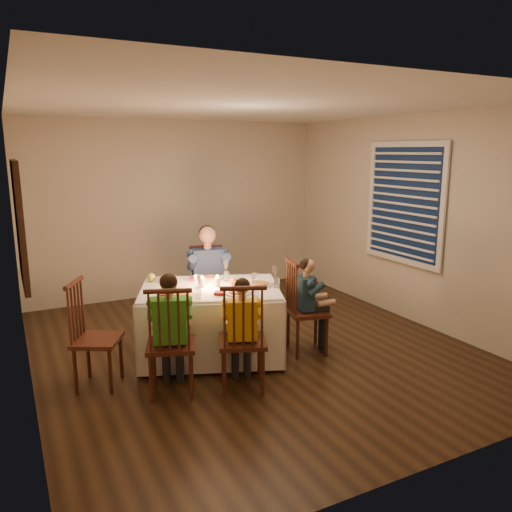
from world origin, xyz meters
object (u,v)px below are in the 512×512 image
chair_near_left (173,392)px  child_green (173,392)px  chair_adult (209,330)px  chair_end (306,351)px  dining_table (210,307)px  adult (209,330)px  child_yellow (243,388)px  serving_bowl (168,279)px  chair_extra (100,385)px  chair_near_right (243,388)px  child_teal (306,351)px

chair_near_left → child_green: bearing=-0.0°
chair_adult → chair_end: same height
dining_table → adult: (0.26, 0.72, -0.54)m
dining_table → chair_near_left: dining_table is taller
adult → child_yellow: (-0.29, -1.56, 0.00)m
child_yellow → serving_bowl: size_ratio=5.52×
adult → chair_adult: bearing=-166.1°
chair_near_left → chair_extra: (-0.56, 0.45, 0.00)m
chair_near_left → chair_near_right: same height
adult → child_green: size_ratio=1.15×
chair_near_right → chair_adult: bearing=-78.7°
chair_near_right → chair_extra: 1.34m
chair_near_left → chair_end: size_ratio=1.00×
chair_near_left → chair_extra: bearing=-19.0°
chair_adult → adult: 0.00m
chair_adult → chair_near_right: bearing=-86.7°
chair_near_right → child_green: bearing=2.7°
child_yellow → child_teal: child_yellow is taller
chair_near_right → serving_bowl: size_ratio=5.37×
child_teal → adult: bearing=46.6°
chair_near_left → serving_bowl: 1.35m
chair_end → chair_extra: size_ratio=1.02×
chair_adult → serving_bowl: bearing=-139.3°
child_teal → child_green: bearing=113.0°
chair_end → child_yellow: 1.10m
chair_extra → child_yellow: (1.17, -0.66, 0.00)m
child_yellow → child_green: bearing=2.7°
dining_table → chair_near_left: bearing=-113.9°
chair_adult → child_teal: (0.70, -1.10, 0.00)m
chair_adult → chair_extra: size_ratio=1.02×
dining_table → child_green: bearing=-113.9°
chair_near_right → chair_extra: size_ratio=1.02×
child_yellow → chair_adult: bearing=-78.7°
chair_end → chair_extra: (-2.16, 0.20, 0.00)m
chair_extra → child_teal: size_ratio=0.97×
chair_near_right → chair_end: 1.10m
chair_near_left → child_teal: 1.62m
adult → child_yellow: bearing=-86.7°
chair_adult → chair_near_left: size_ratio=1.00×
child_yellow → serving_bowl: bearing=-55.0°
chair_near_right → child_green: 0.64m
chair_end → chair_extra: bearing=98.7°
chair_near_right → child_teal: 1.10m
chair_near_left → child_teal: bearing=-151.2°
chair_adult → child_green: 1.62m
dining_table → child_green: (-0.63, -0.63, -0.54)m
chair_adult → serving_bowl: (-0.59, -0.30, 0.78)m
chair_adult → child_green: (-0.90, -1.36, 0.00)m
dining_table → chair_adult: bearing=90.9°
child_green → chair_extra: bearing=-19.0°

